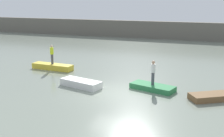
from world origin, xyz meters
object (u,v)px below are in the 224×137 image
(rowboat_yellow, at_px, (53,67))
(rowboat_brown, at_px, (219,96))
(rowboat_green, at_px, (153,87))
(person_hiviz_shirt, at_px, (52,53))
(person_white_shirt, at_px, (153,71))
(rowboat_white, at_px, (81,83))

(rowboat_yellow, xyz_separation_m, rowboat_brown, (14.54, -3.20, -0.05))
(rowboat_yellow, height_order, rowboat_green, rowboat_yellow)
(rowboat_brown, bearing_deg, rowboat_yellow, 134.38)
(rowboat_yellow, relative_size, rowboat_green, 1.26)
(rowboat_green, bearing_deg, person_hiviz_shirt, -179.84)
(rowboat_yellow, relative_size, person_white_shirt, 2.27)
(rowboat_green, height_order, person_white_shirt, person_white_shirt)
(person_white_shirt, bearing_deg, rowboat_brown, -5.22)
(rowboat_white, distance_m, rowboat_green, 5.28)
(rowboat_white, bearing_deg, rowboat_brown, 18.22)
(rowboat_white, relative_size, rowboat_brown, 0.84)
(rowboat_brown, bearing_deg, rowboat_green, 141.58)
(rowboat_yellow, distance_m, person_hiviz_shirt, 1.25)
(rowboat_white, height_order, person_white_shirt, person_white_shirt)
(person_hiviz_shirt, distance_m, person_white_shirt, 10.46)
(rowboat_yellow, bearing_deg, rowboat_green, -12.38)
(rowboat_yellow, xyz_separation_m, person_white_shirt, (10.08, -2.80, 1.11))
(rowboat_brown, relative_size, person_white_shirt, 2.18)
(rowboat_yellow, distance_m, rowboat_white, 6.30)
(rowboat_white, distance_m, rowboat_brown, 9.64)
(person_hiviz_shirt, bearing_deg, rowboat_brown, -12.42)
(rowboat_yellow, distance_m, person_white_shirt, 10.52)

